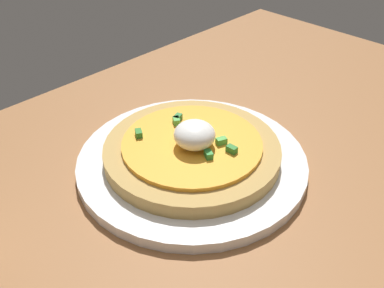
# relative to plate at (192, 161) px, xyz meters

# --- Properties ---
(dining_table) EXTENTS (1.13, 0.84, 0.02)m
(dining_table) POSITION_rel_plate_xyz_m (0.02, 0.11, -0.02)
(dining_table) COLOR #925F37
(dining_table) RESTS_ON ground
(plate) EXTENTS (0.29, 0.29, 0.01)m
(plate) POSITION_rel_plate_xyz_m (0.00, 0.00, 0.00)
(plate) COLOR white
(plate) RESTS_ON dining_table
(pizza) EXTENTS (0.22, 0.22, 0.06)m
(pizza) POSITION_rel_plate_xyz_m (0.00, 0.00, 0.02)
(pizza) COLOR tan
(pizza) RESTS_ON plate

